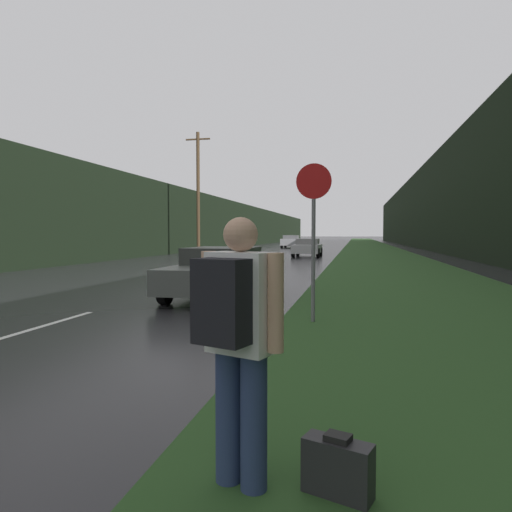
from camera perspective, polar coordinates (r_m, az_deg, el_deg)
The scene contains 14 objects.
grass_verge at distance 38.82m, azimuth 14.81°, elevation 0.35°, with size 6.00×240.00×0.02m, color #26471E.
lane_stripe_b at distance 8.67m, azimuth -25.38°, elevation -8.01°, with size 0.12×3.00×0.01m, color silver.
lane_stripe_c at distance 14.78m, azimuth -8.50°, elevation -3.41°, with size 0.12×3.00×0.01m, color silver.
lane_stripe_d at distance 21.44m, azimuth -1.83°, elevation -1.46°, with size 0.12×3.00×0.01m, color silver.
lane_stripe_e at distance 28.26m, azimuth 1.66°, elevation -0.44°, with size 0.12×3.00×0.01m, color silver.
treeline_far_side at distance 51.07m, azimuth -4.91°, elevation 4.05°, with size 2.00×140.00×5.48m, color black.
treeline_near_side at distance 49.43m, azimuth 21.38°, elevation 5.78°, with size 2.00×140.00×8.70m, color black.
utility_pole_far at distance 33.26m, azimuth -7.24°, elevation 7.87°, with size 1.80×0.24×8.84m.
stop_sign at distance 8.16m, azimuth 7.20°, elevation 3.53°, with size 0.63×0.07×2.83m.
hitchhiker_with_backpack at distance 2.81m, azimuth -2.35°, elevation -9.85°, with size 0.56×0.50×1.69m.
suitcase at distance 3.04m, azimuth 10.17°, elevation -24.72°, with size 0.44×0.29×0.39m.
car_passing_near at distance 11.42m, azimuth -4.42°, elevation -1.96°, with size 1.99×4.28×1.25m.
car_passing_far at distance 31.97m, azimuth 6.46°, elevation 1.08°, with size 1.86×4.12×1.26m.
car_oncoming at distance 52.14m, azimuth 4.43°, elevation 1.84°, with size 1.98×4.42×1.45m.
Camera 1 is at (5.24, 1.24, 1.58)m, focal length 32.00 mm.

